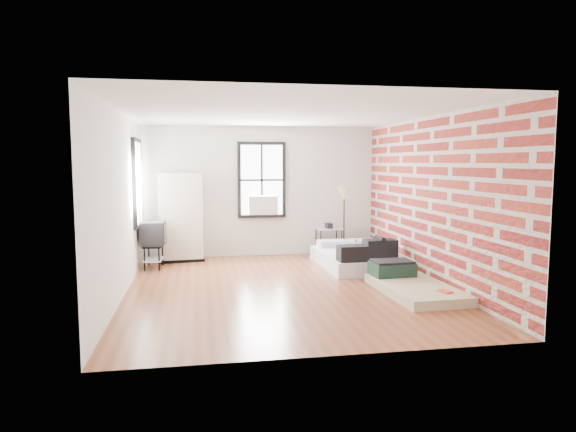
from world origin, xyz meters
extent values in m
plane|color=brown|center=(0.00, 0.00, 0.00)|extent=(6.00, 6.00, 0.00)
cube|color=silver|center=(0.00, 3.00, 1.40)|extent=(5.00, 0.01, 2.80)
cube|color=silver|center=(0.00, -3.00, 1.40)|extent=(5.00, 0.01, 2.80)
cube|color=silver|center=(-2.50, 0.00, 1.40)|extent=(0.01, 6.00, 2.80)
cube|color=maroon|center=(2.50, 0.00, 1.40)|extent=(0.02, 6.00, 2.80)
cube|color=white|center=(0.00, 0.00, 2.80)|extent=(5.00, 6.00, 0.01)
cube|color=white|center=(0.00, 2.95, 1.65)|extent=(0.90, 0.02, 1.50)
cube|color=black|center=(-0.48, 2.97, 1.65)|extent=(0.07, 0.08, 1.64)
cube|color=black|center=(0.48, 2.97, 1.65)|extent=(0.07, 0.08, 1.64)
cube|color=black|center=(0.00, 2.97, 2.44)|extent=(0.90, 0.08, 0.07)
cube|color=black|center=(0.00, 2.97, 0.86)|extent=(0.90, 0.08, 0.07)
cube|color=black|center=(0.00, 2.94, 1.65)|extent=(0.04, 0.02, 1.50)
cube|color=black|center=(0.00, 2.94, 1.65)|extent=(0.90, 0.02, 0.04)
cube|color=white|center=(0.00, 2.83, 1.12)|extent=(0.62, 0.30, 0.40)
cube|color=white|center=(-2.45, 1.80, 1.65)|extent=(0.02, 0.90, 1.50)
cube|color=black|center=(-2.47, 1.32, 1.65)|extent=(0.08, 0.07, 1.64)
cube|color=black|center=(-2.47, 2.29, 1.65)|extent=(0.08, 0.07, 1.64)
cube|color=black|center=(-2.47, 1.80, 2.44)|extent=(0.08, 0.90, 0.07)
cube|color=black|center=(-2.47, 1.80, 0.86)|extent=(0.08, 0.90, 0.07)
cube|color=black|center=(-2.44, 1.80, 1.65)|extent=(0.02, 0.04, 1.50)
cube|color=black|center=(-2.44, 1.80, 1.65)|extent=(0.02, 0.90, 0.04)
cube|color=white|center=(1.75, 1.47, 0.14)|extent=(1.58, 2.10, 0.27)
cube|color=white|center=(1.40, 2.27, 0.34)|extent=(0.61, 0.40, 0.13)
cube|color=white|center=(2.05, 2.29, 0.34)|extent=(0.61, 0.40, 0.13)
cube|color=black|center=(1.98, 0.99, 0.43)|extent=(0.61, 0.36, 0.32)
cylinder|color=black|center=(1.98, 0.99, 0.62)|extent=(0.10, 0.38, 0.09)
cube|color=black|center=(1.34, 0.64, 0.41)|extent=(0.53, 0.34, 0.28)
cylinder|color=#C2DCF9|center=(1.64, 1.41, 0.39)|extent=(0.08, 0.08, 0.24)
cylinder|color=#183BAA|center=(1.64, 1.41, 0.53)|extent=(0.04, 0.04, 0.03)
cube|color=#C5B78E|center=(1.95, -0.72, 0.07)|extent=(1.06, 1.90, 0.15)
cube|color=#16312A|center=(1.82, -0.04, 0.25)|extent=(0.71, 0.52, 0.22)
cube|color=black|center=(1.82, -0.04, 0.38)|extent=(0.66, 0.48, 0.04)
cube|color=red|center=(2.17, -1.25, 0.16)|extent=(0.19, 0.23, 0.02)
cube|color=black|center=(-1.73, 2.65, 0.03)|extent=(0.96, 0.60, 0.06)
cube|color=#F5EBCE|center=(-1.73, 2.65, 0.94)|extent=(0.92, 0.56, 1.76)
cylinder|color=black|center=(1.22, 2.52, 0.30)|extent=(0.02, 0.02, 0.59)
cylinder|color=black|center=(1.69, 2.55, 0.30)|extent=(0.02, 0.02, 0.59)
cylinder|color=black|center=(1.19, 2.89, 0.30)|extent=(0.02, 0.02, 0.59)
cylinder|color=black|center=(1.67, 2.92, 0.30)|extent=(0.02, 0.02, 0.59)
cube|color=silver|center=(1.44, 2.72, 0.59)|extent=(0.56, 0.46, 0.02)
cube|color=silver|center=(1.44, 2.72, 0.27)|extent=(0.54, 0.44, 0.02)
cube|color=black|center=(1.44, 2.72, 0.66)|extent=(0.14, 0.20, 0.11)
cylinder|color=#312310|center=(1.76, 2.65, 0.01)|extent=(0.21, 0.21, 0.03)
cylinder|color=#312310|center=(1.76, 2.65, 0.67)|extent=(0.03, 0.03, 1.29)
cone|color=tan|center=(1.76, 2.65, 1.35)|extent=(0.32, 0.32, 0.29)
cylinder|color=black|center=(-2.37, 1.71, 0.22)|extent=(0.03, 0.03, 0.44)
cylinder|color=black|center=(-2.10, 1.69, 0.22)|extent=(0.03, 0.03, 0.44)
cylinder|color=black|center=(-2.34, 2.24, 0.22)|extent=(0.03, 0.03, 0.44)
cylinder|color=black|center=(-2.07, 2.22, 0.22)|extent=(0.03, 0.03, 0.44)
cube|color=black|center=(-2.22, 1.97, 0.44)|extent=(0.39, 0.66, 0.03)
cube|color=silver|center=(-2.22, 1.97, 0.18)|extent=(0.37, 0.64, 0.02)
cube|color=black|center=(-2.22, 1.97, 0.68)|extent=(0.47, 0.54, 0.44)
cube|color=black|center=(-2.00, 1.95, 0.68)|extent=(0.04, 0.43, 0.35)
camera|label=1|loc=(-1.35, -8.06, 2.03)|focal=32.00mm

